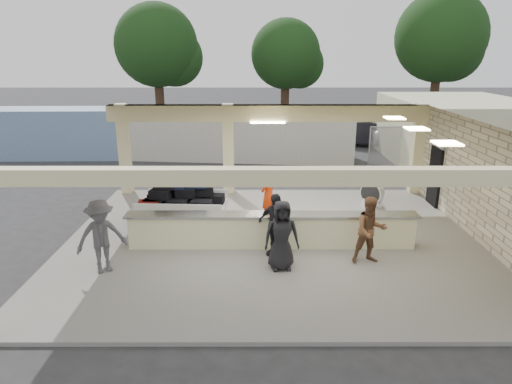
{
  "coord_description": "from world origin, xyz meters",
  "views": [
    {
      "loc": [
        -0.46,
        -12.48,
        5.43
      ],
      "look_at": [
        -0.44,
        1.0,
        1.25
      ],
      "focal_mm": 32.0,
      "sensor_mm": 36.0,
      "label": 1
    }
  ],
  "objects_px": {
    "car_white_b": "(456,137)",
    "car_white_a": "(426,137)",
    "passenger_b": "(275,225)",
    "container_blue": "(57,133)",
    "car_dark": "(373,133)",
    "passenger_a": "(370,230)",
    "luggage_cart": "(181,200)",
    "container_white": "(239,135)",
    "baggage_counter": "(272,230)",
    "drum_fan": "(372,193)",
    "baggage_handler": "(268,195)",
    "passenger_d": "(282,235)",
    "passenger_c": "(101,236)"
  },
  "relations": [
    {
      "from": "passenger_b",
      "to": "container_blue",
      "type": "bearing_deg",
      "value": 165.33
    },
    {
      "from": "baggage_handler",
      "to": "car_dark",
      "type": "bearing_deg",
      "value": -175.47
    },
    {
      "from": "passenger_d",
      "to": "car_white_b",
      "type": "height_order",
      "value": "passenger_d"
    },
    {
      "from": "passenger_c",
      "to": "drum_fan",
      "type": "bearing_deg",
      "value": 3.44
    },
    {
      "from": "passenger_d",
      "to": "container_white",
      "type": "distance_m",
      "value": 13.01
    },
    {
      "from": "baggage_counter",
      "to": "car_dark",
      "type": "distance_m",
      "value": 16.22
    },
    {
      "from": "drum_fan",
      "to": "baggage_handler",
      "type": "xyz_separation_m",
      "value": [
        -3.75,
        -1.63,
        0.44
      ]
    },
    {
      "from": "car_dark",
      "to": "container_white",
      "type": "distance_m",
      "value": 8.49
    },
    {
      "from": "baggage_handler",
      "to": "car_white_a",
      "type": "distance_m",
      "value": 14.88
    },
    {
      "from": "car_white_a",
      "to": "car_white_b",
      "type": "relative_size",
      "value": 1.13
    },
    {
      "from": "container_blue",
      "to": "passenger_b",
      "type": "bearing_deg",
      "value": -50.01
    },
    {
      "from": "car_white_b",
      "to": "car_white_a",
      "type": "bearing_deg",
      "value": 94.15
    },
    {
      "from": "drum_fan",
      "to": "passenger_a",
      "type": "xyz_separation_m",
      "value": [
        -1.18,
        -4.51,
        0.4
      ]
    },
    {
      "from": "drum_fan",
      "to": "passenger_a",
      "type": "relative_size",
      "value": 0.52
    },
    {
      "from": "car_white_a",
      "to": "container_blue",
      "type": "relative_size",
      "value": 0.56
    },
    {
      "from": "luggage_cart",
      "to": "container_white",
      "type": "relative_size",
      "value": 0.23
    },
    {
      "from": "passenger_b",
      "to": "car_white_a",
      "type": "bearing_deg",
      "value": 91.17
    },
    {
      "from": "passenger_c",
      "to": "baggage_handler",
      "type": "bearing_deg",
      "value": 9.96
    },
    {
      "from": "baggage_counter",
      "to": "container_blue",
      "type": "distance_m",
      "value": 16.32
    },
    {
      "from": "baggage_handler",
      "to": "passenger_d",
      "type": "distance_m",
      "value": 3.24
    },
    {
      "from": "passenger_b",
      "to": "passenger_c",
      "type": "bearing_deg",
      "value": -133.54
    },
    {
      "from": "luggage_cart",
      "to": "passenger_b",
      "type": "distance_m",
      "value": 3.57
    },
    {
      "from": "passenger_a",
      "to": "container_white",
      "type": "height_order",
      "value": "container_white"
    },
    {
      "from": "passenger_b",
      "to": "container_blue",
      "type": "xyz_separation_m",
      "value": [
        -11.07,
        12.61,
        0.3
      ]
    },
    {
      "from": "baggage_handler",
      "to": "passenger_c",
      "type": "distance_m",
      "value": 5.42
    },
    {
      "from": "passenger_c",
      "to": "passenger_b",
      "type": "bearing_deg",
      "value": -16.33
    },
    {
      "from": "passenger_b",
      "to": "container_blue",
      "type": "distance_m",
      "value": 16.78
    },
    {
      "from": "luggage_cart",
      "to": "car_dark",
      "type": "height_order",
      "value": "luggage_cart"
    },
    {
      "from": "baggage_handler",
      "to": "container_white",
      "type": "distance_m",
      "value": 9.77
    },
    {
      "from": "luggage_cart",
      "to": "passenger_b",
      "type": "relative_size",
      "value": 1.56
    },
    {
      "from": "drum_fan",
      "to": "car_white_a",
      "type": "relative_size",
      "value": 0.17
    },
    {
      "from": "passenger_b",
      "to": "car_white_b",
      "type": "bearing_deg",
      "value": 86.64
    },
    {
      "from": "car_white_b",
      "to": "baggage_counter",
      "type": "bearing_deg",
      "value": 141.9
    },
    {
      "from": "baggage_counter",
      "to": "car_white_b",
      "type": "xyz_separation_m",
      "value": [
        10.94,
        13.63,
        0.19
      ]
    },
    {
      "from": "passenger_a",
      "to": "car_white_b",
      "type": "distance_m",
      "value": 16.9
    },
    {
      "from": "passenger_c",
      "to": "passenger_a",
      "type": "bearing_deg",
      "value": -24.44
    },
    {
      "from": "baggage_handler",
      "to": "passenger_d",
      "type": "height_order",
      "value": "baggage_handler"
    },
    {
      "from": "luggage_cart",
      "to": "container_white",
      "type": "distance_m",
      "value": 10.09
    },
    {
      "from": "luggage_cart",
      "to": "car_dark",
      "type": "bearing_deg",
      "value": 58.01
    },
    {
      "from": "baggage_counter",
      "to": "car_white_b",
      "type": "distance_m",
      "value": 17.48
    },
    {
      "from": "passenger_c",
      "to": "car_dark",
      "type": "distance_m",
      "value": 19.62
    },
    {
      "from": "container_white",
      "to": "passenger_a",
      "type": "bearing_deg",
      "value": -67.28
    },
    {
      "from": "baggage_handler",
      "to": "car_white_b",
      "type": "distance_m",
      "value": 16.11
    },
    {
      "from": "drum_fan",
      "to": "car_dark",
      "type": "xyz_separation_m",
      "value": [
        2.81,
        11.37,
        0.16
      ]
    },
    {
      "from": "passenger_b",
      "to": "car_white_b",
      "type": "xyz_separation_m",
      "value": [
        10.87,
        14.21,
        -0.2
      ]
    },
    {
      "from": "passenger_a",
      "to": "container_blue",
      "type": "xyz_separation_m",
      "value": [
        -13.52,
        13.05,
        0.28
      ]
    },
    {
      "from": "car_white_a",
      "to": "baggage_handler",
      "type": "bearing_deg",
      "value": 165.27
    },
    {
      "from": "drum_fan",
      "to": "car_white_b",
      "type": "xyz_separation_m",
      "value": [
        7.24,
        10.15,
        0.18
      ]
    },
    {
      "from": "car_dark",
      "to": "passenger_a",
      "type": "bearing_deg",
      "value": -178.63
    },
    {
      "from": "passenger_a",
      "to": "passenger_c",
      "type": "bearing_deg",
      "value": 177.16
    }
  ]
}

